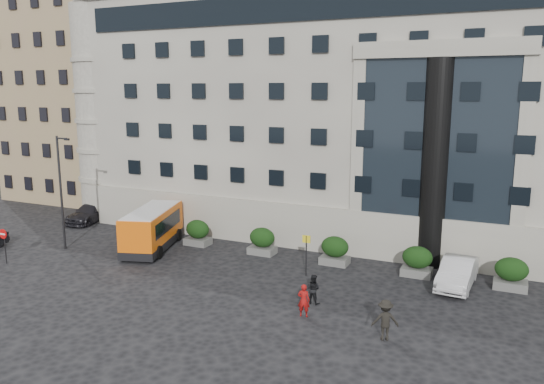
{
  "coord_description": "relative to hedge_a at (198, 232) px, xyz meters",
  "views": [
    {
      "loc": [
        16.41,
        -23.66,
        11.14
      ],
      "look_at": [
        3.24,
        4.97,
        5.0
      ],
      "focal_mm": 35.0,
      "sensor_mm": 36.0,
      "label": 1
    }
  ],
  "objects": [
    {
      "name": "civic_building",
      "position": [
        10.0,
        14.2,
        8.07
      ],
      "size": [
        44.0,
        24.0,
        18.0
      ],
      "primitive_type": "cube",
      "color": "gray",
      "rests_on": "ground"
    },
    {
      "name": "parked_car_d",
      "position": [
        -13.0,
        7.08,
        -0.17
      ],
      "size": [
        3.43,
        5.84,
        1.53
      ],
      "primitive_type": "imported",
      "rotation": [
        0.0,
        0.0,
        -0.17
      ],
      "color": "black",
      "rests_on": "ground"
    },
    {
      "name": "ground",
      "position": [
        4.0,
        -7.8,
        -0.93
      ],
      "size": [
        120.0,
        120.0,
        0.0
      ],
      "primitive_type": "plane",
      "color": "black",
      "rests_on": "ground"
    },
    {
      "name": "minibus",
      "position": [
        -2.34,
        -2.17,
        0.64
      ],
      "size": [
        4.3,
        7.22,
        2.85
      ],
      "rotation": [
        0.0,
        0.0,
        0.3
      ],
      "color": "#EF610B",
      "rests_on": "ground"
    },
    {
      "name": "apartment_far",
      "position": [
        -23.0,
        30.2,
        10.07
      ],
      "size": [
        13.0,
        13.0,
        22.0
      ],
      "primitive_type": "cube",
      "color": "brown",
      "rests_on": "ground"
    },
    {
      "name": "white_taxi",
      "position": [
        18.0,
        -0.8,
        -0.11
      ],
      "size": [
        2.02,
        5.06,
        1.64
      ],
      "primitive_type": "imported",
      "rotation": [
        0.0,
        0.0,
        -0.06
      ],
      "color": "silver",
      "rests_on": "ground"
    },
    {
      "name": "hedge_b",
      "position": [
        5.2,
        0.0,
        0.0
      ],
      "size": [
        1.8,
        1.26,
        1.84
      ],
      "color": "#595957",
      "rests_on": "ground"
    },
    {
      "name": "pedestrian_c",
      "position": [
        15.74,
        -9.12,
        0.02
      ],
      "size": [
        1.4,
        1.11,
        1.89
      ],
      "primitive_type": "imported",
      "rotation": [
        0.0,
        0.0,
        3.53
      ],
      "color": "black",
      "rests_on": "ground"
    },
    {
      "name": "street_lamp",
      "position": [
        -7.94,
        -4.8,
        3.44
      ],
      "size": [
        1.16,
        0.18,
        8.0
      ],
      "color": "#262628",
      "rests_on": "ground"
    },
    {
      "name": "entrance_column",
      "position": [
        16.0,
        2.5,
        5.57
      ],
      "size": [
        1.8,
        1.8,
        13.0
      ],
      "primitive_type": "cylinder",
      "color": "black",
      "rests_on": "ground"
    },
    {
      "name": "parked_car_c",
      "position": [
        -12.08,
        2.09,
        -0.17
      ],
      "size": [
        2.76,
        5.47,
        1.52
      ],
      "primitive_type": "imported",
      "rotation": [
        0.0,
        0.0,
        0.12
      ],
      "color": "black",
      "rests_on": "ground"
    },
    {
      "name": "bus_stop_sign",
      "position": [
        9.5,
        -2.8,
        0.8
      ],
      "size": [
        0.5,
        0.08,
        2.52
      ],
      "color": "#262628",
      "rests_on": "ground"
    },
    {
      "name": "apartment_near",
      "position": [
        -20.0,
        12.2,
        9.07
      ],
      "size": [
        14.0,
        14.0,
        20.0
      ],
      "primitive_type": "cube",
      "color": "#9A8459",
      "rests_on": "ground"
    },
    {
      "name": "pedestrian_a",
      "position": [
        11.5,
        -8.32,
        -0.09
      ],
      "size": [
        0.67,
        0.5,
        1.68
      ],
      "primitive_type": "imported",
      "rotation": [
        0.0,
        0.0,
        3.31
      ],
      "color": "maroon",
      "rests_on": "ground"
    },
    {
      "name": "hedge_a",
      "position": [
        0.0,
        0.0,
        0.0
      ],
      "size": [
        1.8,
        1.26,
        1.84
      ],
      "color": "#595957",
      "rests_on": "ground"
    },
    {
      "name": "red_truck",
      "position": [
        -11.24,
        9.34,
        0.57
      ],
      "size": [
        3.07,
        5.67,
        2.92
      ],
      "rotation": [
        0.0,
        0.0,
        -0.12
      ],
      "color": "#940A0A",
      "rests_on": "ground"
    },
    {
      "name": "hedge_e",
      "position": [
        20.8,
        0.0,
        0.0
      ],
      "size": [
        1.8,
        1.26,
        1.84
      ],
      "color": "#595957",
      "rests_on": "ground"
    },
    {
      "name": "no_entry_sign",
      "position": [
        -9.0,
        -8.84,
        0.72
      ],
      "size": [
        0.64,
        0.16,
        2.32
      ],
      "color": "#262628",
      "rests_on": "ground"
    },
    {
      "name": "hedge_d",
      "position": [
        15.6,
        0.0,
        0.0
      ],
      "size": [
        1.8,
        1.26,
        1.84
      ],
      "color": "#595957",
      "rests_on": "ground"
    },
    {
      "name": "pedestrian_b",
      "position": [
        11.35,
        -6.57,
        -0.14
      ],
      "size": [
        0.84,
        0.7,
        1.58
      ],
      "primitive_type": "imported",
      "rotation": [
        0.0,
        0.0,
        3.01
      ],
      "color": "black",
      "rests_on": "ground"
    },
    {
      "name": "hedge_c",
      "position": [
        10.4,
        0.0,
        0.0
      ],
      "size": [
        1.8,
        1.26,
        1.84
      ],
      "color": "#595957",
      "rests_on": "ground"
    }
  ]
}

